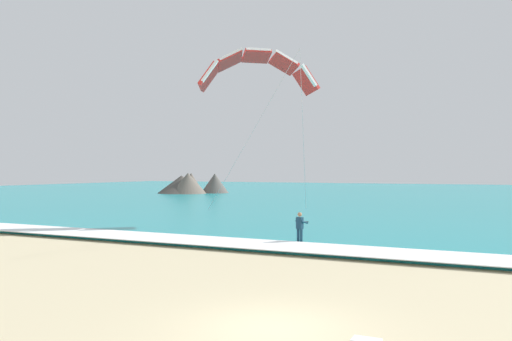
% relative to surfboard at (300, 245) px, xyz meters
% --- Properties ---
extents(ground_plane, '(200.00, 200.00, 0.00)m').
position_rel_surfboard_xyz_m(ground_plane, '(3.98, -12.92, -0.03)').
color(ground_plane, '#C6B78E').
extents(sea, '(200.00, 120.00, 0.20)m').
position_rel_surfboard_xyz_m(sea, '(3.98, 57.20, 0.07)').
color(sea, teal).
rests_on(sea, ground).
extents(surf_foam, '(200.00, 3.05, 0.04)m').
position_rel_surfboard_xyz_m(surf_foam, '(3.98, -1.80, 0.19)').
color(surf_foam, white).
rests_on(surf_foam, sea).
extents(surfboard, '(0.87, 1.47, 0.09)m').
position_rel_surfboard_xyz_m(surfboard, '(0.00, 0.00, 0.00)').
color(surfboard, '#239EC6').
rests_on(surfboard, ground).
extents(kitesurfer, '(0.63, 0.63, 1.69)m').
position_rel_surfboard_xyz_m(kitesurfer, '(0.01, 0.02, 0.91)').
color(kitesurfer, '#143347').
rests_on(kitesurfer, ground).
extents(kite_primary, '(9.06, 9.93, 10.99)m').
position_rel_surfboard_xyz_m(kite_primary, '(-5.78, 7.48, 10.91)').
color(kite_primary, red).
extents(headland_left, '(10.84, 9.38, 3.43)m').
position_rel_surfboard_xyz_m(headland_left, '(-34.50, 44.27, 1.59)').
color(headland_left, '#665B51').
rests_on(headland_left, ground).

